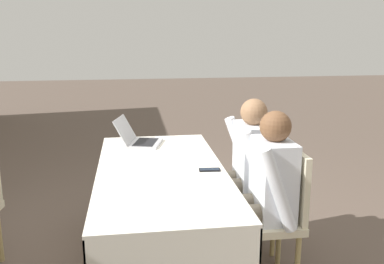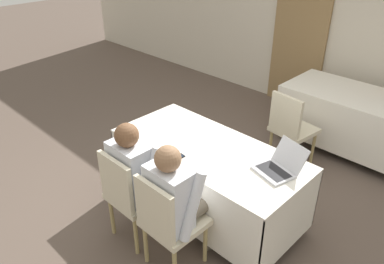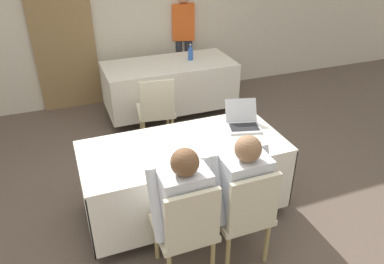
% 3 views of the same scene
% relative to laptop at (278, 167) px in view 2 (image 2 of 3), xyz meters
% --- Properties ---
extents(ground_plane, '(24.00, 24.00, 0.00)m').
position_rel_laptop_xyz_m(ground_plane, '(-0.66, -0.13, -0.79)').
color(ground_plane, brown).
extents(wall_back, '(12.00, 0.06, 2.70)m').
position_rel_laptop_xyz_m(wall_back, '(-0.66, 2.77, 0.56)').
color(wall_back, beige).
rests_on(wall_back, ground_plane).
extents(curtain_panel, '(0.85, 0.04, 2.65)m').
position_rel_laptop_xyz_m(curtain_panel, '(-1.43, 2.71, 0.53)').
color(curtain_panel, olive).
rests_on(curtain_panel, ground_plane).
extents(conference_table_near, '(1.83, 0.85, 0.75)m').
position_rel_laptop_xyz_m(conference_table_near, '(-0.66, -0.13, -0.22)').
color(conference_table_near, white).
rests_on(conference_table_near, ground_plane).
extents(conference_table_far, '(1.83, 0.85, 0.75)m').
position_rel_laptop_xyz_m(conference_table_far, '(-0.11, 2.01, -0.22)').
color(conference_table_far, white).
rests_on(conference_table_far, ground_plane).
extents(laptop, '(0.39, 0.41, 0.22)m').
position_rel_laptop_xyz_m(laptop, '(0.00, 0.00, 0.00)').
color(laptop, '#B7B7BC').
rests_on(laptop, conference_table_near).
extents(cell_phone, '(0.07, 0.15, 0.01)m').
position_rel_laptop_xyz_m(cell_phone, '(-0.74, -0.45, -0.04)').
color(cell_phone, black).
rests_on(cell_phone, conference_table_near).
extents(paper_beside_laptop, '(0.29, 0.35, 0.00)m').
position_rel_laptop_xyz_m(paper_beside_laptop, '(-0.30, -0.12, -0.04)').
color(paper_beside_laptop, white).
rests_on(paper_beside_laptop, conference_table_near).
extents(chair_near_left, '(0.44, 0.44, 0.92)m').
position_rel_laptop_xyz_m(chair_near_left, '(-0.90, -0.86, -0.28)').
color(chair_near_left, tan).
rests_on(chair_near_left, ground_plane).
extents(chair_near_right, '(0.44, 0.44, 0.92)m').
position_rel_laptop_xyz_m(chair_near_right, '(-0.42, -0.86, -0.28)').
color(chair_near_right, tan).
rests_on(chair_near_right, ground_plane).
extents(chair_far_spare, '(0.49, 0.49, 0.92)m').
position_rel_laptop_xyz_m(chair_far_spare, '(-0.55, 1.16, -0.28)').
color(chair_far_spare, tan).
rests_on(chair_far_spare, ground_plane).
extents(person_checkered_shirt, '(0.50, 0.52, 1.18)m').
position_rel_laptop_xyz_m(person_checkered_shirt, '(-0.90, -0.76, -0.12)').
color(person_checkered_shirt, '#665B4C').
rests_on(person_checkered_shirt, ground_plane).
extents(person_white_shirt, '(0.50, 0.52, 1.18)m').
position_rel_laptop_xyz_m(person_white_shirt, '(-0.42, -0.76, -0.12)').
color(person_white_shirt, '#665B4C').
rests_on(person_white_shirt, ground_plane).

